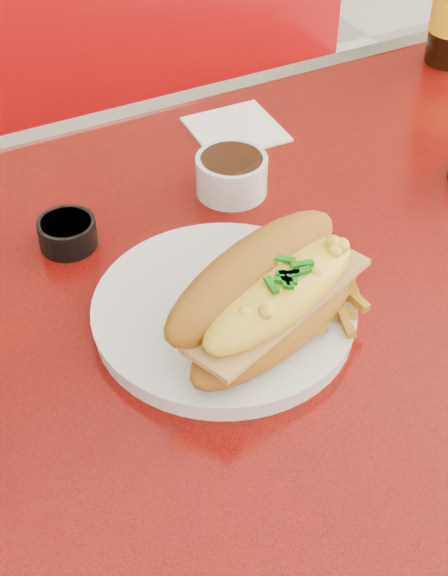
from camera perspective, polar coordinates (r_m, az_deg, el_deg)
name	(u,v)px	position (r m, az deg, el deg)	size (l,w,h in m)	color
diner_table	(368,365)	(0.96, 10.17, -5.42)	(1.23, 0.83, 0.77)	red
booth_bench_far	(128,214)	(1.70, -6.85, 5.28)	(1.20, 0.51, 0.90)	#9D0A0D
dinner_plate	(224,312)	(0.76, 0.00, -1.68)	(0.28, 0.28, 0.02)	silver
mac_hoagie	(270,295)	(0.70, 3.31, -0.49)	(0.24, 0.18, 0.10)	#A5651A
fries_pile	(287,282)	(0.75, 4.51, 0.41)	(0.11, 0.10, 0.03)	gold
fork	(274,278)	(0.78, 3.56, 0.71)	(0.02, 0.16, 0.00)	silver
gravy_ramekin	(232,174)	(0.91, 0.55, 8.13)	(0.09, 0.09, 0.04)	silver
sauce_cup_left	(67,232)	(0.85, -11.08, 3.91)	(0.07, 0.07, 0.03)	black
paper_napkin	(235,129)	(1.03, 0.82, 11.22)	(0.11, 0.11, 0.00)	white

